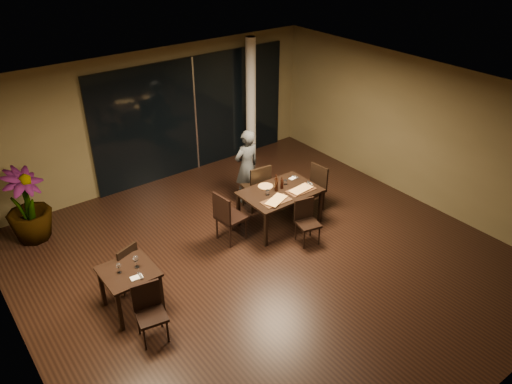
% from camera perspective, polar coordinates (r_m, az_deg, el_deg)
% --- Properties ---
extents(ground, '(8.00, 8.00, 0.00)m').
position_cam_1_polar(ground, '(9.08, 0.97, -7.89)').
color(ground, black).
rests_on(ground, ground).
extents(wall_back, '(8.00, 0.10, 3.00)m').
position_cam_1_polar(wall_back, '(11.41, -11.67, 8.39)').
color(wall_back, brown).
rests_on(wall_back, ground).
extents(wall_front, '(8.00, 0.10, 3.00)m').
position_cam_1_polar(wall_front, '(6.22, 25.44, -14.49)').
color(wall_front, brown).
rests_on(wall_front, ground).
extents(wall_left, '(0.10, 8.00, 3.00)m').
position_cam_1_polar(wall_left, '(6.96, -26.70, -9.57)').
color(wall_left, brown).
rests_on(wall_left, ground).
extents(wall_right, '(0.10, 8.00, 3.00)m').
position_cam_1_polar(wall_right, '(10.97, 18.11, 6.63)').
color(wall_right, brown).
rests_on(wall_right, ground).
extents(ceiling, '(8.00, 8.00, 0.04)m').
position_cam_1_polar(ceiling, '(7.61, 1.16, 10.38)').
color(ceiling, silver).
rests_on(ceiling, wall_back).
extents(window_panel, '(5.00, 0.06, 2.70)m').
position_cam_1_polar(window_panel, '(11.81, -7.04, 8.76)').
color(window_panel, black).
rests_on(window_panel, ground).
extents(column, '(0.24, 0.24, 3.00)m').
position_cam_1_polar(column, '(12.23, -0.60, 10.48)').
color(column, silver).
rests_on(column, ground).
extents(main_table, '(1.50, 1.00, 0.75)m').
position_cam_1_polar(main_table, '(9.74, 2.76, -0.26)').
color(main_table, black).
rests_on(main_table, ground).
extents(side_table, '(0.80, 0.80, 0.75)m').
position_cam_1_polar(side_table, '(7.99, -14.30, -9.40)').
color(side_table, black).
rests_on(side_table, ground).
extents(chair_main_far, '(0.53, 0.53, 1.03)m').
position_cam_1_polar(chair_main_far, '(10.25, 0.20, 0.80)').
color(chair_main_far, black).
rests_on(chair_main_far, ground).
extents(chair_main_near, '(0.47, 0.47, 0.85)m').
position_cam_1_polar(chair_main_near, '(9.39, 5.75, -3.06)').
color(chair_main_near, black).
rests_on(chair_main_near, ground).
extents(chair_main_left, '(0.53, 0.53, 1.03)m').
position_cam_1_polar(chair_main_left, '(9.28, -3.31, -2.67)').
color(chair_main_left, black).
rests_on(chair_main_left, ground).
extents(chair_main_right, '(0.49, 0.49, 0.97)m').
position_cam_1_polar(chair_main_right, '(10.38, 6.73, 0.72)').
color(chair_main_right, black).
rests_on(chair_main_right, ground).
extents(chair_side_far, '(0.52, 0.52, 0.88)m').
position_cam_1_polar(chair_side_far, '(8.47, -14.78, -8.05)').
color(chair_side_far, black).
rests_on(chair_side_far, ground).
extents(chair_side_near, '(0.49, 0.49, 0.90)m').
position_cam_1_polar(chair_side_near, '(7.57, -12.09, -12.91)').
color(chair_side_near, black).
rests_on(chair_side_near, ground).
extents(diner, '(0.56, 0.38, 1.63)m').
position_cam_1_polar(diner, '(10.48, -1.07, 2.94)').
color(diner, '#323537').
rests_on(diner, ground).
extents(potted_plant, '(1.12, 1.12, 1.46)m').
position_cam_1_polar(potted_plant, '(10.19, -24.70, -1.42)').
color(potted_plant, '#1A4A18').
rests_on(potted_plant, ground).
extents(pizza_board_left, '(0.58, 0.29, 0.01)m').
position_cam_1_polar(pizza_board_left, '(9.35, 2.33, -1.05)').
color(pizza_board_left, '#3F2514').
rests_on(pizza_board_left, main_table).
extents(pizza_board_right, '(0.58, 0.30, 0.01)m').
position_cam_1_polar(pizza_board_right, '(9.74, 5.16, 0.21)').
color(pizza_board_right, '#3F2414').
rests_on(pizza_board_right, main_table).
extents(oblong_pizza_left, '(0.51, 0.37, 0.02)m').
position_cam_1_polar(oblong_pizza_left, '(9.34, 2.33, -0.96)').
color(oblong_pizza_left, maroon).
rests_on(oblong_pizza_left, pizza_board_left).
extents(oblong_pizza_right, '(0.48, 0.26, 0.02)m').
position_cam_1_polar(oblong_pizza_right, '(9.74, 5.17, 0.30)').
color(oblong_pizza_right, maroon).
rests_on(oblong_pizza_right, pizza_board_right).
extents(round_pizza, '(0.29, 0.29, 0.01)m').
position_cam_1_polar(round_pizza, '(9.84, 1.09, 0.64)').
color(round_pizza, '#B62F14').
rests_on(round_pizza, main_table).
extents(bottle_a, '(0.06, 0.06, 0.29)m').
position_cam_1_polar(bottle_a, '(9.64, 2.35, 0.91)').
color(bottle_a, black).
rests_on(bottle_a, main_table).
extents(bottle_b, '(0.06, 0.06, 0.26)m').
position_cam_1_polar(bottle_b, '(9.73, 2.97, 1.06)').
color(bottle_b, black).
rests_on(bottle_b, main_table).
extents(bottle_c, '(0.07, 0.07, 0.32)m').
position_cam_1_polar(bottle_c, '(9.68, 2.32, 1.12)').
color(bottle_c, black).
rests_on(bottle_c, main_table).
extents(tumbler_left, '(0.08, 0.08, 0.09)m').
position_cam_1_polar(tumbler_left, '(9.55, 1.33, -0.04)').
color(tumbler_left, white).
rests_on(tumbler_left, main_table).
extents(tumbler_right, '(0.08, 0.08, 0.09)m').
position_cam_1_polar(tumbler_right, '(9.92, 3.37, 1.12)').
color(tumbler_right, white).
rests_on(tumbler_right, main_table).
extents(napkin_near, '(0.20, 0.15, 0.01)m').
position_cam_1_polar(napkin_near, '(9.96, 5.88, 0.86)').
color(napkin_near, white).
rests_on(napkin_near, main_table).
extents(napkin_far, '(0.19, 0.12, 0.01)m').
position_cam_1_polar(napkin_far, '(10.17, 4.28, 1.61)').
color(napkin_far, silver).
rests_on(napkin_far, main_table).
extents(wine_glass_a, '(0.07, 0.07, 0.16)m').
position_cam_1_polar(wine_glass_a, '(7.86, -15.41, -8.39)').
color(wine_glass_a, white).
rests_on(wine_glass_a, side_table).
extents(wine_glass_b, '(0.09, 0.09, 0.19)m').
position_cam_1_polar(wine_glass_b, '(7.89, -13.54, -7.78)').
color(wine_glass_b, white).
rests_on(wine_glass_b, side_table).
extents(side_napkin, '(0.19, 0.13, 0.01)m').
position_cam_1_polar(side_napkin, '(7.74, -13.50, -9.49)').
color(side_napkin, silver).
rests_on(side_napkin, side_table).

